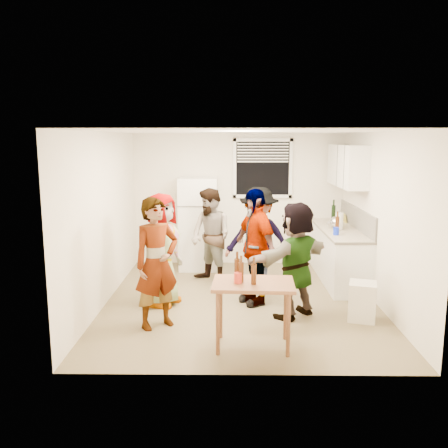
{
  "coord_description": "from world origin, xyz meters",
  "views": [
    {
      "loc": [
        -0.17,
        -6.78,
        2.4
      ],
      "look_at": [
        -0.25,
        0.16,
        1.15
      ],
      "focal_mm": 38.0,
      "sensor_mm": 36.0,
      "label": 1
    }
  ],
  "objects_px": {
    "wine_bottle": "(333,221)",
    "blue_cup": "(336,235)",
    "beer_bottle_table": "(237,279)",
    "red_cup": "(238,283)",
    "refrigerator": "(199,223)",
    "guest_back_right": "(258,290)",
    "guest_stripe": "(158,326)",
    "beer_bottle_counter": "(337,231)",
    "guest_back_left": "(211,282)",
    "kettle": "(336,228)",
    "guest_black": "(254,303)",
    "guest_orange": "(294,316)",
    "trash_bin": "(362,302)",
    "serving_table": "(253,346)",
    "guest_grey": "(163,304)"
  },
  "relations": [
    {
      "from": "wine_bottle",
      "to": "blue_cup",
      "type": "height_order",
      "value": "wine_bottle"
    },
    {
      "from": "blue_cup",
      "to": "guest_black",
      "type": "height_order",
      "value": "blue_cup"
    },
    {
      "from": "wine_bottle",
      "to": "guest_grey",
      "type": "bearing_deg",
      "value": -145.11
    },
    {
      "from": "trash_bin",
      "to": "guest_black",
      "type": "xyz_separation_m",
      "value": [
        -1.41,
        0.66,
        -0.25
      ]
    },
    {
      "from": "beer_bottle_table",
      "to": "guest_back_right",
      "type": "bearing_deg",
      "value": 79.4
    },
    {
      "from": "kettle",
      "to": "red_cup",
      "type": "xyz_separation_m",
      "value": [
        -1.72,
        -2.79,
        -0.12
      ]
    },
    {
      "from": "refrigerator",
      "to": "trash_bin",
      "type": "bearing_deg",
      "value": -47.69
    },
    {
      "from": "blue_cup",
      "to": "serving_table",
      "type": "xyz_separation_m",
      "value": [
        -1.41,
        -2.16,
        -0.9
      ]
    },
    {
      "from": "beer_bottle_counter",
      "to": "serving_table",
      "type": "relative_size",
      "value": 0.26
    },
    {
      "from": "beer_bottle_counter",
      "to": "guest_back_left",
      "type": "height_order",
      "value": "beer_bottle_counter"
    },
    {
      "from": "blue_cup",
      "to": "red_cup",
      "type": "distance_m",
      "value": 2.7
    },
    {
      "from": "blue_cup",
      "to": "guest_orange",
      "type": "xyz_separation_m",
      "value": [
        -0.79,
        -1.17,
        -0.9
      ]
    },
    {
      "from": "beer_bottle_table",
      "to": "guest_orange",
      "type": "height_order",
      "value": "beer_bottle_table"
    },
    {
      "from": "refrigerator",
      "to": "guest_back_right",
      "type": "height_order",
      "value": "refrigerator"
    },
    {
      "from": "guest_grey",
      "to": "guest_orange",
      "type": "bearing_deg",
      "value": -81.62
    },
    {
      "from": "wine_bottle",
      "to": "blue_cup",
      "type": "distance_m",
      "value": 1.33
    },
    {
      "from": "guest_stripe",
      "to": "guest_back_right",
      "type": "height_order",
      "value": "guest_back_right"
    },
    {
      "from": "blue_cup",
      "to": "serving_table",
      "type": "bearing_deg",
      "value": -123.2
    },
    {
      "from": "trash_bin",
      "to": "red_cup",
      "type": "bearing_deg",
      "value": -152.3
    },
    {
      "from": "guest_black",
      "to": "guest_orange",
      "type": "bearing_deg",
      "value": 18.03
    },
    {
      "from": "guest_back_right",
      "to": "beer_bottle_table",
      "type": "bearing_deg",
      "value": -84.49
    },
    {
      "from": "red_cup",
      "to": "guest_back_left",
      "type": "xyz_separation_m",
      "value": [
        -0.41,
        2.54,
        -0.78
      ]
    },
    {
      "from": "trash_bin",
      "to": "guest_orange",
      "type": "xyz_separation_m",
      "value": [
        -0.88,
        0.13,
        -0.25
      ]
    },
    {
      "from": "kettle",
      "to": "guest_back_right",
      "type": "xyz_separation_m",
      "value": [
        -1.36,
        -0.67,
        -0.9
      ]
    },
    {
      "from": "beer_bottle_counter",
      "to": "beer_bottle_table",
      "type": "height_order",
      "value": "beer_bottle_counter"
    },
    {
      "from": "refrigerator",
      "to": "wine_bottle",
      "type": "distance_m",
      "value": 2.5
    },
    {
      "from": "red_cup",
      "to": "guest_black",
      "type": "distance_m",
      "value": 1.75
    },
    {
      "from": "serving_table",
      "to": "guest_orange",
      "type": "height_order",
      "value": "serving_table"
    },
    {
      "from": "wine_bottle",
      "to": "blue_cup",
      "type": "xyz_separation_m",
      "value": [
        -0.23,
        -1.31,
        0.0
      ]
    },
    {
      "from": "refrigerator",
      "to": "blue_cup",
      "type": "relative_size",
      "value": 13.68
    },
    {
      "from": "wine_bottle",
      "to": "red_cup",
      "type": "height_order",
      "value": "wine_bottle"
    },
    {
      "from": "kettle",
      "to": "beer_bottle_table",
      "type": "xyz_separation_m",
      "value": [
        -1.73,
        -2.64,
        -0.12
      ]
    },
    {
      "from": "guest_back_left",
      "to": "guest_orange",
      "type": "xyz_separation_m",
      "value": [
        1.21,
        -1.52,
        0.0
      ]
    },
    {
      "from": "serving_table",
      "to": "guest_stripe",
      "type": "bearing_deg",
      "value": 153.29
    },
    {
      "from": "guest_stripe",
      "to": "guest_black",
      "type": "bearing_deg",
      "value": -1.99
    },
    {
      "from": "guest_back_right",
      "to": "guest_stripe",
      "type": "bearing_deg",
      "value": -116.69
    },
    {
      "from": "refrigerator",
      "to": "guest_grey",
      "type": "relative_size",
      "value": 1.03
    },
    {
      "from": "blue_cup",
      "to": "guest_back_left",
      "type": "xyz_separation_m",
      "value": [
        -2.0,
        0.35,
        -0.9
      ]
    },
    {
      "from": "guest_back_right",
      "to": "blue_cup",
      "type": "bearing_deg",
      "value": 18.92
    },
    {
      "from": "beer_bottle_counter",
      "to": "beer_bottle_table",
      "type": "bearing_deg",
      "value": -125.72
    },
    {
      "from": "beer_bottle_table",
      "to": "guest_grey",
      "type": "xyz_separation_m",
      "value": [
        -1.07,
        1.31,
        -0.78
      ]
    },
    {
      "from": "refrigerator",
      "to": "beer_bottle_counter",
      "type": "relative_size",
      "value": 6.94
    },
    {
      "from": "guest_black",
      "to": "guest_orange",
      "type": "height_order",
      "value": "guest_orange"
    },
    {
      "from": "guest_orange",
      "to": "wine_bottle",
      "type": "bearing_deg",
      "value": -153.97
    },
    {
      "from": "beer_bottle_table",
      "to": "red_cup",
      "type": "bearing_deg",
      "value": -86.81
    },
    {
      "from": "wine_bottle",
      "to": "beer_bottle_counter",
      "type": "bearing_deg",
      "value": -98.54
    },
    {
      "from": "wine_bottle",
      "to": "guest_grey",
      "type": "distance_m",
      "value": 3.65
    },
    {
      "from": "blue_cup",
      "to": "guest_stripe",
      "type": "distance_m",
      "value": 3.17
    },
    {
      "from": "kettle",
      "to": "blue_cup",
      "type": "relative_size",
      "value": 2.08
    },
    {
      "from": "beer_bottle_table",
      "to": "guest_stripe",
      "type": "relative_size",
      "value": 0.14
    }
  ]
}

